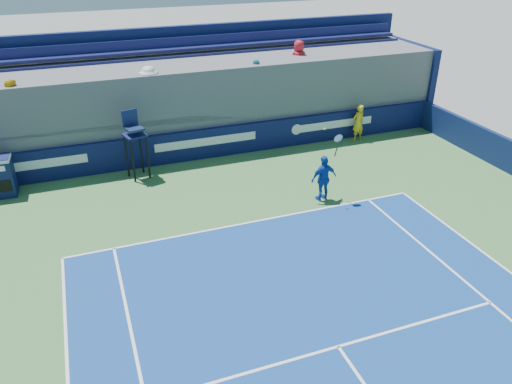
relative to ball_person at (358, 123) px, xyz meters
name	(u,v)px	position (x,y,z in m)	size (l,w,h in m)	color
ball_person	(358,123)	(0.00, 0.00, 0.00)	(0.56, 0.37, 1.54)	gold
back_hoarding	(206,144)	(-6.49, 0.39, -0.18)	(20.40, 0.21, 1.20)	#0B1141
umpire_chair	(135,138)	(-9.24, -0.41, 0.75)	(0.86, 0.86, 2.48)	black
tennis_player	(324,178)	(-3.80, -4.26, 0.02)	(0.98, 0.48, 2.57)	#1444A6
stadium_seating	(190,97)	(-6.57, 2.45, 1.07)	(21.00, 4.05, 5.23)	#59595F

